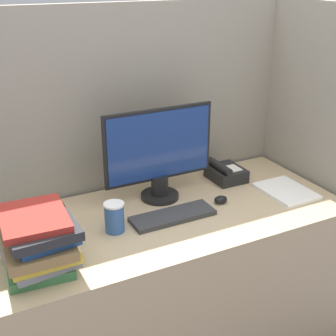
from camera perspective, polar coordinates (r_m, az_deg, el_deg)
cubicle_panel_rear at (r=2.31m, az=-4.34°, el=-0.45°), size 1.95×0.04×1.59m
cubicle_panel_right at (r=2.46m, az=16.75°, el=0.07°), size 0.04×0.75×1.59m
desk at (r=2.23m, az=0.00°, el=-14.05°), size 1.55×0.69×0.75m
monitor at (r=2.07m, az=-1.08°, el=1.53°), size 0.52×0.17×0.42m
keyboard at (r=1.98m, az=0.60°, el=-5.85°), size 0.36×0.12×0.02m
mouse at (r=2.11m, az=6.44°, el=-3.86°), size 0.06×0.05×0.03m
coffee_cup at (r=1.88m, az=-6.55°, el=-5.98°), size 0.08×0.08×0.12m
book_stack at (r=1.68m, az=-15.50°, el=-8.64°), size 0.25×0.30×0.21m
desk_telephone at (r=2.34m, az=7.02°, el=-0.57°), size 0.15×0.18×0.10m
paper_pile at (r=2.26m, az=14.19°, el=-2.76°), size 0.20×0.27×0.02m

